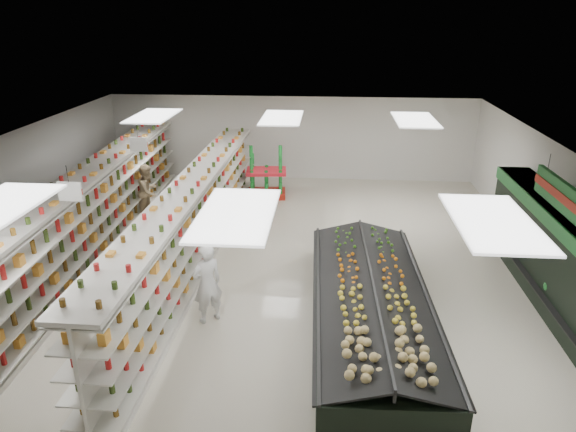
# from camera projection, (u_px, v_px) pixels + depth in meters

# --- Properties ---
(floor) EXTENTS (16.00, 16.00, 0.00)m
(floor) POSITION_uv_depth(u_px,v_px,m) (268.00, 272.00, 13.06)
(floor) COLOR beige
(floor) RESTS_ON ground
(ceiling) EXTENTS (14.00, 16.00, 0.02)m
(ceiling) POSITION_uv_depth(u_px,v_px,m) (266.00, 149.00, 11.87)
(ceiling) COLOR white
(ceiling) RESTS_ON wall_back
(wall_back) EXTENTS (14.00, 0.02, 3.20)m
(wall_back) POSITION_uv_depth(u_px,v_px,m) (291.00, 138.00, 19.87)
(wall_back) COLOR white
(wall_back) RESTS_ON floor
(wall_right) EXTENTS (0.02, 16.00, 3.20)m
(wall_right) POSITION_uv_depth(u_px,v_px,m) (565.00, 222.00, 11.95)
(wall_right) COLOR white
(wall_right) RESTS_ON floor
(produce_wall_case) EXTENTS (0.93, 8.00, 2.20)m
(produce_wall_case) POSITION_uv_depth(u_px,v_px,m) (569.00, 265.00, 10.73)
(produce_wall_case) COLOR black
(produce_wall_case) RESTS_ON floor
(aisle_sign_near) EXTENTS (0.52, 0.06, 0.75)m
(aisle_sign_near) POSITION_uv_depth(u_px,v_px,m) (70.00, 191.00, 10.47)
(aisle_sign_near) COLOR white
(aisle_sign_near) RESTS_ON ceiling
(aisle_sign_far) EXTENTS (0.52, 0.06, 0.75)m
(aisle_sign_far) POSITION_uv_depth(u_px,v_px,m) (138.00, 144.00, 14.17)
(aisle_sign_far) COLOR white
(aisle_sign_far) RESTS_ON ceiling
(hortifruti_banner) EXTENTS (0.12, 3.20, 0.95)m
(hortifruti_banner) POSITION_uv_depth(u_px,v_px,m) (568.00, 201.00, 10.23)
(hortifruti_banner) COLOR #1B682A
(hortifruti_banner) RESTS_ON ceiling
(gondola_left) EXTENTS (1.50, 13.31, 2.30)m
(gondola_left) POSITION_uv_depth(u_px,v_px,m) (93.00, 216.00, 13.75)
(gondola_left) COLOR silver
(gondola_left) RESTS_ON floor
(gondola_center) EXTENTS (1.12, 12.61, 2.18)m
(gondola_center) POSITION_uv_depth(u_px,v_px,m) (194.00, 226.00, 13.30)
(gondola_center) COLOR silver
(gondola_center) RESTS_ON floor
(produce_island) EXTENTS (2.63, 6.80, 1.01)m
(produce_island) POSITION_uv_depth(u_px,v_px,m) (371.00, 303.00, 10.79)
(produce_island) COLOR black
(produce_island) RESTS_ON floor
(soda_endcap) EXTENTS (1.46, 1.06, 1.77)m
(soda_endcap) POSITION_uv_depth(u_px,v_px,m) (266.00, 174.00, 18.07)
(soda_endcap) COLOR #B02114
(soda_endcap) RESTS_ON floor
(shopper_main) EXTENTS (0.78, 0.74, 1.79)m
(shopper_main) POSITION_uv_depth(u_px,v_px,m) (207.00, 284.00, 10.69)
(shopper_main) COLOR silver
(shopper_main) RESTS_ON floor
(shopper_background) EXTENTS (0.72, 0.95, 1.75)m
(shopper_background) POSITION_uv_depth(u_px,v_px,m) (148.00, 191.00, 16.23)
(shopper_background) COLOR tan
(shopper_background) RESTS_ON floor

